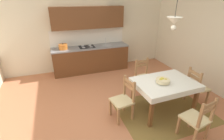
# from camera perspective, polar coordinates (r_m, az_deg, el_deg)

# --- Properties ---
(ground_plane) EXTENTS (6.36, 6.57, 0.10)m
(ground_plane) POSITION_cam_1_polar(r_m,az_deg,el_deg) (3.97, 2.42, -15.83)
(ground_plane) COLOR #B7704C
(wall_back) EXTENTS (6.36, 0.12, 4.06)m
(wall_back) POSITION_cam_1_polar(r_m,az_deg,el_deg) (5.99, -8.77, 19.42)
(wall_back) COLOR beige
(wall_back) RESTS_ON ground_plane
(area_rug) EXTENTS (2.10, 1.60, 0.01)m
(area_rug) POSITION_cam_1_polar(r_m,az_deg,el_deg) (4.21, 17.41, -13.46)
(area_rug) COLOR brown
(area_rug) RESTS_ON ground_plane
(kitchen_cabinetry) EXTENTS (2.64, 0.63, 2.20)m
(kitchen_cabinetry) POSITION_cam_1_polar(r_m,az_deg,el_deg) (5.87, -7.53, 7.72)
(kitchen_cabinetry) COLOR brown
(kitchen_cabinetry) RESTS_ON ground_plane
(dining_table) EXTENTS (1.37, 1.00, 0.75)m
(dining_table) POSITION_cam_1_polar(r_m,az_deg,el_deg) (3.94, 17.68, -5.45)
(dining_table) COLOR brown
(dining_table) RESTS_ON ground_plane
(dining_chair_tv_side) EXTENTS (0.48, 0.48, 0.93)m
(dining_chair_tv_side) POSITION_cam_1_polar(r_m,az_deg,el_deg) (3.64, 3.92, -10.30)
(dining_chair_tv_side) COLOR #D1BC89
(dining_chair_tv_side) RESTS_ON ground_plane
(dining_chair_camera_side) EXTENTS (0.48, 0.48, 0.93)m
(dining_chair_camera_side) POSITION_cam_1_polar(r_m,az_deg,el_deg) (3.51, 27.29, -14.91)
(dining_chair_camera_side) COLOR #D1BC89
(dining_chair_camera_side) RESTS_ON ground_plane
(dining_chair_kitchen_side) EXTENTS (0.45, 0.45, 0.93)m
(dining_chair_kitchen_side) POSITION_cam_1_polar(r_m,az_deg,el_deg) (4.70, 10.90, -2.28)
(dining_chair_kitchen_side) COLOR #D1BC89
(dining_chair_kitchen_side) RESTS_ON ground_plane
(dining_chair_window_side) EXTENTS (0.43, 0.43, 0.93)m
(dining_chair_window_side) POSITION_cam_1_polar(r_m,az_deg,el_deg) (4.60, 27.17, -5.34)
(dining_chair_window_side) COLOR #D1BC89
(dining_chair_window_side) RESTS_ON ground_plane
(fruit_bowl) EXTENTS (0.30, 0.30, 0.12)m
(fruit_bowl) POSITION_cam_1_polar(r_m,az_deg,el_deg) (3.78, 17.10, -3.51)
(fruit_bowl) COLOR beige
(fruit_bowl) RESTS_ON dining_table
(pendant_lamp) EXTENTS (0.32, 0.32, 0.80)m
(pendant_lamp) POSITION_cam_1_polar(r_m,az_deg,el_deg) (3.68, 20.71, 15.51)
(pendant_lamp) COLOR black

